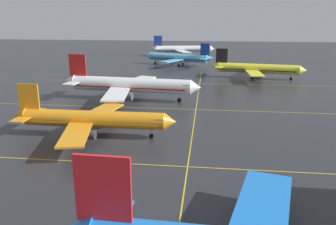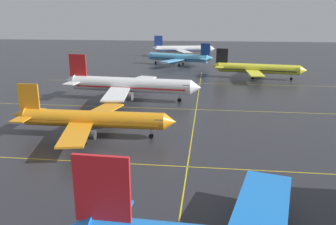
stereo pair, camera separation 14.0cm
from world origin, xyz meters
TOP-DOWN VIEW (x-y plane):
  - airliner_second_row at (-20.26, 45.43)m, footprint 33.97×29.43m
  - airliner_third_row at (-19.63, 76.57)m, footprint 41.23×35.41m
  - airliner_far_left_stand at (21.39, 115.69)m, footprint 35.65×30.41m
  - airliner_far_right_stand at (-11.61, 146.70)m, footprint 34.41×29.42m
  - airliner_distant_taxiway at (-12.62, 185.47)m, footprint 37.70×32.09m
  - taxiway_markings at (0.00, 50.61)m, footprint 114.32×154.33m

SIDE VIEW (x-z plane):
  - taxiway_markings at x=0.00m, z-range 0.00..0.01m
  - airliner_second_row at x=-20.26m, z-range -1.68..8.92m
  - airliner_far_right_stand at x=-11.61m, z-range -1.74..9.23m
  - airliner_far_left_stand at x=21.39m, z-range -1.76..9.34m
  - airliner_distant_taxiway at x=-12.62m, z-range -1.86..9.89m
  - airliner_third_row at x=-19.63m, z-range -2.03..10.78m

